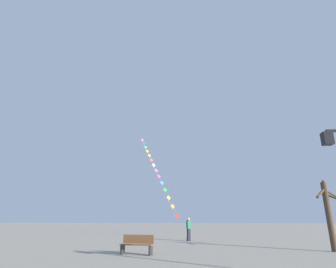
{
  "coord_description": "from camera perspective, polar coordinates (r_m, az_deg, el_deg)",
  "views": [
    {
      "loc": [
        -1.34,
        -1.32,
        1.67
      ],
      "look_at": [
        -3.49,
        18.16,
        7.86
      ],
      "focal_mm": 28.52,
      "sensor_mm": 36.0,
      "label": 1
    }
  ],
  "objects": [
    {
      "name": "kite_flyer",
      "position": [
        21.99,
        4.41,
        -19.48
      ],
      "size": [
        0.38,
        0.62,
        1.71
      ],
      "rotation": [
        0.0,
        0.0,
        1.96
      ],
      "color": "#1E1E2D",
      "rests_on": "ground_plane"
    },
    {
      "name": "ground_plane",
      "position": [
        21.43,
        10.64,
        -21.73
      ],
      "size": [
        160.0,
        160.0,
        0.0
      ],
      "primitive_type": "plane",
      "color": "gray"
    },
    {
      "name": "park_bench",
      "position": [
        13.98,
        -6.62,
        -22.43
      ],
      "size": [
        1.65,
        0.7,
        0.89
      ],
      "rotation": [
        0.0,
        0.0,
        -0.17
      ],
      "color": "brown",
      "rests_on": "ground_plane"
    },
    {
      "name": "bare_tree",
      "position": [
        17.37,
        31.13,
        -14.1
      ],
      "size": [
        1.85,
        1.5,
        3.71
      ],
      "color": "#423323",
      "rests_on": "ground_plane"
    },
    {
      "name": "kite_train",
      "position": [
        33.23,
        -2.54,
        -7.81
      ],
      "size": [
        7.78,
        17.06,
        13.84
      ],
      "color": "brown",
      "rests_on": "ground_plane"
    }
  ]
}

